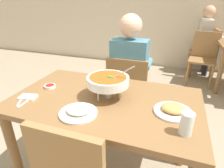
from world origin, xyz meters
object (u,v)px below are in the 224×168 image
at_px(sauce_dish, 50,86).
at_px(chair_bg_middle, 208,50).
at_px(chair_bg_right, 203,55).
at_px(patron_bg_middle, 206,37).
at_px(dining_table_main, 105,112).
at_px(appetizer_plate, 173,110).
at_px(drink_glass, 186,125).
at_px(rice_plate, 78,111).
at_px(chair_diner_main, 128,91).
at_px(diner_main, 130,70).
at_px(curry_bowl, 108,81).

bearing_deg(sauce_dish, chair_bg_middle, 62.55).
xyz_separation_m(chair_bg_right, patron_bg_middle, (0.05, 0.45, 0.24)).
bearing_deg(patron_bg_middle, dining_table_main, -107.77).
bearing_deg(appetizer_plate, dining_table_main, 176.31).
distance_m(drink_glass, chair_bg_right, 2.76).
relative_size(rice_plate, drink_glass, 1.85).
bearing_deg(rice_plate, chair_diner_main, 84.67).
relative_size(rice_plate, patron_bg_middle, 0.18).
relative_size(chair_diner_main, patron_bg_middle, 0.69).
height_order(chair_diner_main, diner_main, diner_main).
height_order(curry_bowl, sauce_dish, curry_bowl).
bearing_deg(dining_table_main, sauce_dish, 177.30).
bearing_deg(dining_table_main, drink_glass, -22.00).
bearing_deg(diner_main, appetizer_plate, -57.89).
bearing_deg(sauce_dish, chair_bg_right, 60.73).
bearing_deg(sauce_dish, drink_glass, -13.22).
height_order(diner_main, drink_glass, diner_main).
bearing_deg(appetizer_plate, chair_diner_main, 123.27).
distance_m(drink_glass, chair_bg_middle, 3.19).
relative_size(curry_bowl, chair_bg_middle, 0.37).
bearing_deg(appetizer_plate, diner_main, 122.11).
relative_size(chair_diner_main, chair_bg_right, 1.00).
bearing_deg(chair_bg_right, drink_glass, -97.47).
xyz_separation_m(dining_table_main, chair_diner_main, (-0.00, 0.69, -0.15)).
bearing_deg(dining_table_main, rice_plate, -109.72).
relative_size(drink_glass, patron_bg_middle, 0.10).
xyz_separation_m(curry_bowl, drink_glass, (0.53, -0.25, -0.07)).
height_order(drink_glass, chair_bg_right, drink_glass).
relative_size(drink_glass, chair_bg_right, 0.14).
height_order(chair_diner_main, drink_glass, drink_glass).
distance_m(diner_main, appetizer_plate, 0.89).
xyz_separation_m(chair_diner_main, sauce_dish, (-0.49, -0.67, 0.28)).
xyz_separation_m(curry_bowl, rice_plate, (-0.10, -0.27, -0.11)).
xyz_separation_m(dining_table_main, diner_main, (0.00, 0.72, 0.09)).
height_order(drink_glass, patron_bg_middle, patron_bg_middle).
height_order(appetizer_plate, sauce_dish, appetizer_plate).
bearing_deg(chair_diner_main, drink_glass, -59.10).
bearing_deg(chair_bg_right, patron_bg_middle, 84.24).
xyz_separation_m(drink_glass, chair_bg_right, (0.36, 2.72, -0.33)).
bearing_deg(rice_plate, drink_glass, 2.05).
distance_m(sauce_dish, chair_bg_right, 2.85).
relative_size(dining_table_main, chair_diner_main, 1.49).
height_order(chair_diner_main, curry_bowl, curry_bowl).
bearing_deg(chair_bg_middle, dining_table_main, -109.17).
xyz_separation_m(chair_diner_main, drink_glass, (0.54, -0.91, 0.33)).
distance_m(dining_table_main, sauce_dish, 0.51).
height_order(dining_table_main, chair_diner_main, chair_diner_main).
xyz_separation_m(curry_bowl, chair_bg_middle, (1.00, 2.89, -0.40)).
bearing_deg(rice_plate, chair_bg_right, 70.22).
xyz_separation_m(curry_bowl, appetizer_plate, (0.46, -0.06, -0.11)).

